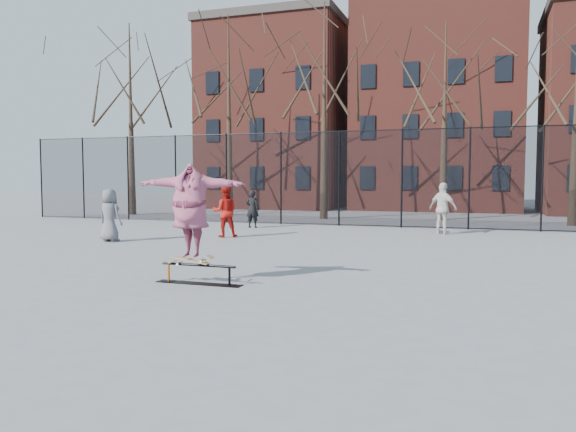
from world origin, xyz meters
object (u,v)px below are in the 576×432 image
(skater, at_px, (190,212))
(bystander_red, at_px, (225,211))
(skate_rail, at_px, (199,276))
(skateboard, at_px, (191,261))
(bystander_black, at_px, (252,209))
(bystander_white, at_px, (443,208))
(bystander_grey, at_px, (110,215))

(skater, distance_m, bystander_red, 8.40)
(skate_rail, relative_size, skateboard, 2.20)
(bystander_black, distance_m, bystander_white, 7.48)
(bystander_grey, bearing_deg, skater, 144.23)
(skateboard, distance_m, bystander_black, 11.95)
(skate_rail, bearing_deg, bystander_red, 111.95)
(bystander_white, bearing_deg, skate_rail, 100.57)
(bystander_grey, xyz_separation_m, bystander_black, (2.41, 6.00, -0.08))
(skate_rail, distance_m, bystander_red, 8.48)
(skater, relative_size, bystander_white, 1.19)
(skate_rail, height_order, bystander_red, bystander_red)
(bystander_red, distance_m, bystander_white, 7.78)
(bystander_white, bearing_deg, bystander_red, 55.43)
(skate_rail, xyz_separation_m, bystander_white, (3.83, 11.25, 0.78))
(skateboard, relative_size, skater, 0.36)
(skate_rail, relative_size, bystander_red, 1.00)
(skater, distance_m, bystander_grey, 8.03)
(skater, height_order, bystander_black, skater)
(skate_rail, relative_size, bystander_white, 0.95)
(skater, relative_size, bystander_red, 1.26)
(bystander_grey, bearing_deg, bystander_white, -142.65)
(skater, height_order, bystander_grey, skater)
(skate_rail, relative_size, skater, 0.80)
(skater, bearing_deg, skateboard, -5.92)
(bystander_black, bearing_deg, skate_rail, 107.10)
(skate_rail, relative_size, bystander_grey, 1.05)
(skate_rail, distance_m, skateboard, 0.33)
(skateboard, relative_size, bystander_white, 0.43)
(bystander_black, relative_size, bystander_red, 0.86)
(bystander_grey, relative_size, bystander_black, 1.10)
(bystander_black, bearing_deg, skateboard, 106.38)
(skater, bearing_deg, skate_rail, -5.92)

